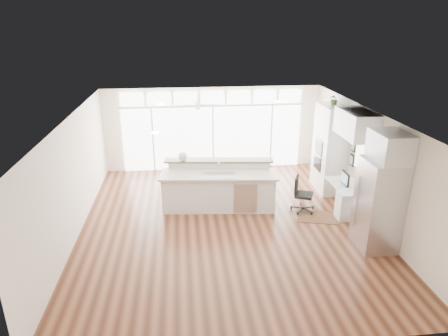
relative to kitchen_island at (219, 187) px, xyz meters
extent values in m
cube|color=#472415|center=(0.11, -0.89, -0.61)|extent=(7.00, 8.00, 0.02)
cube|color=white|center=(0.11, -0.89, 2.10)|extent=(7.00, 8.00, 0.02)
cube|color=white|center=(0.11, 3.11, 0.75)|extent=(7.00, 0.04, 2.70)
cube|color=white|center=(0.11, -4.89, 0.75)|extent=(7.00, 0.04, 2.70)
cube|color=white|center=(-3.39, -0.89, 0.75)|extent=(0.04, 8.00, 2.70)
cube|color=white|center=(3.61, -0.89, 0.75)|extent=(0.04, 8.00, 2.70)
cube|color=white|center=(0.11, 3.05, 0.45)|extent=(5.80, 0.06, 2.08)
cube|color=white|center=(0.11, 3.05, 1.78)|extent=(5.90, 0.06, 0.40)
cube|color=white|center=(3.57, -0.59, 0.95)|extent=(0.04, 0.85, 0.85)
cube|color=silver|center=(-0.39, 1.91, 1.88)|extent=(1.16, 1.16, 0.32)
cube|color=white|center=(0.11, -0.69, 2.08)|extent=(3.40, 3.00, 0.02)
cube|color=white|center=(3.28, 0.91, 0.65)|extent=(0.64, 1.20, 2.50)
cube|color=white|center=(3.24, -0.59, -0.22)|extent=(0.72, 1.30, 0.76)
cube|color=white|center=(3.28, -0.59, 1.75)|extent=(0.64, 1.30, 0.64)
cube|color=silver|center=(3.22, -2.24, 0.40)|extent=(0.76, 0.90, 2.00)
cube|color=white|center=(3.28, -2.24, 1.70)|extent=(0.64, 0.90, 0.60)
cube|color=black|center=(3.57, 0.03, 0.80)|extent=(0.06, 0.22, 0.80)
cube|color=white|center=(0.00, 0.00, 0.00)|extent=(3.12, 1.45, 1.20)
cube|color=#371F11|center=(2.44, -0.80, -0.59)|extent=(1.16, 0.97, 0.01)
cube|color=black|center=(2.18, -0.41, -0.14)|extent=(0.62, 0.60, 0.92)
sphere|color=silver|center=(-0.90, 0.50, 0.72)|extent=(0.25, 0.25, 0.24)
cube|color=black|center=(3.16, -0.59, 0.34)|extent=(0.08, 0.44, 0.37)
cube|color=silver|center=(2.99, -0.59, 0.17)|extent=(0.13, 0.34, 0.02)
imported|color=#345926|center=(3.28, 0.91, 2.03)|extent=(0.30, 0.34, 0.26)
camera|label=1|loc=(-0.92, -9.53, 4.14)|focal=32.00mm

